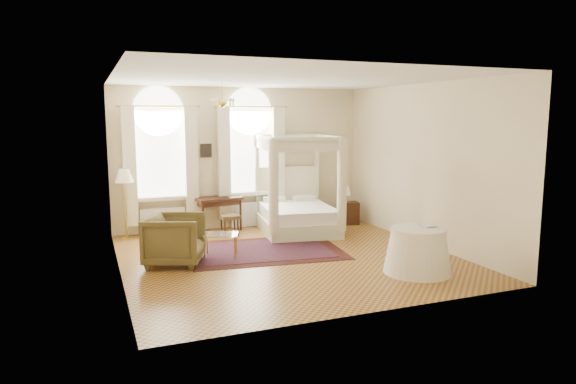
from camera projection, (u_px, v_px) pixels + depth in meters
name	position (u px, v px, depth m)	size (l,w,h in m)	color
ground	(287.00, 257.00, 9.68)	(6.00, 6.00, 0.00)	#B07633
room_walls	(287.00, 152.00, 9.39)	(6.00, 6.00, 6.00)	beige
window_left	(161.00, 168.00, 11.41)	(1.62, 0.27, 3.29)	white
window_right	(251.00, 165.00, 12.18)	(1.62, 0.27, 3.29)	white
chandelier	(222.00, 102.00, 10.03)	(0.51, 0.45, 0.50)	gold
wall_pictures	(245.00, 148.00, 12.17)	(2.54, 0.03, 0.39)	black
canopy_bed	(297.00, 211.00, 11.71)	(1.92, 2.24, 2.20)	beige
nightstand	(350.00, 213.00, 12.62)	(0.39, 0.35, 0.55)	#331A0D
nightstand_lamp	(346.00, 192.00, 12.59)	(0.26, 0.26, 0.37)	gold
writing_desk	(218.00, 202.00, 11.83)	(1.12, 0.70, 0.79)	#331A0D
laptop	(222.00, 197.00, 11.77)	(0.34, 0.22, 0.03)	black
stool	(230.00, 218.00, 11.43)	(0.40, 0.40, 0.46)	#4D3E21
armchair	(175.00, 240.00, 9.14)	(0.97, 1.00, 0.91)	#4D4121
coffee_table	(221.00, 236.00, 9.66)	(0.76, 0.65, 0.44)	white
floor_lamp	(124.00, 179.00, 10.99)	(0.39, 0.39, 1.51)	gold
oriental_rug	(265.00, 250.00, 10.13)	(3.19, 2.45, 0.01)	#3B150E
side_table	(418.00, 251.00, 8.66)	(1.13, 1.13, 0.77)	white
book	(422.00, 226.00, 8.72)	(0.21, 0.28, 0.03)	black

